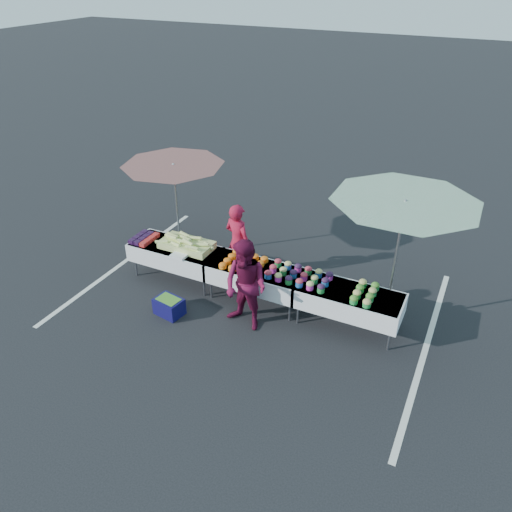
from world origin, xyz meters
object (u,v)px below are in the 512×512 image
at_px(table_left, 176,253).
at_px(umbrella_left, 174,173).
at_px(storage_bin, 169,306).
at_px(vendor, 238,242).
at_px(umbrella_right, 403,212).
at_px(table_right, 349,300).
at_px(table_center, 256,275).
at_px(customer, 246,286).

height_order(table_left, umbrella_left, umbrella_left).
bearing_deg(storage_bin, vendor, 80.42).
relative_size(vendor, umbrella_right, 0.52).
bearing_deg(table_right, umbrella_left, 168.83).
height_order(table_left, table_center, same).
distance_m(customer, storage_bin, 1.62).
distance_m(vendor, storage_bin, 1.88).
bearing_deg(umbrella_left, table_center, -19.56).
height_order(table_left, customer, customer).
relative_size(table_center, customer, 1.09).
height_order(table_center, umbrella_right, umbrella_right).
relative_size(table_left, table_right, 1.00).
height_order(vendor, storage_bin, vendor).
bearing_deg(storage_bin, umbrella_right, 31.30).
bearing_deg(customer, vendor, 134.79).
bearing_deg(vendor, table_center, 154.28).
bearing_deg(table_left, storage_bin, -63.42).
height_order(table_left, storage_bin, table_left).
xyz_separation_m(table_right, customer, (-1.63, -0.75, 0.27)).
distance_m(table_right, umbrella_right, 1.80).
height_order(table_right, customer, customer).
relative_size(table_center, umbrella_left, 0.77).
xyz_separation_m(table_center, umbrella_right, (2.41, 0.40, 1.64)).
bearing_deg(table_right, vendor, 166.79).
distance_m(table_left, vendor, 1.28).
bearing_deg(umbrella_right, storage_bin, -158.03).
bearing_deg(vendor, table_left, 42.33).
bearing_deg(table_right, storage_bin, -160.55).
height_order(table_right, vendor, vendor).
bearing_deg(table_center, table_right, 0.00).
bearing_deg(vendor, table_right, -178.63).
distance_m(customer, umbrella_right, 2.87).
bearing_deg(customer, table_center, 114.82).
bearing_deg(umbrella_right, table_left, -174.57).
bearing_deg(umbrella_left, customer, -32.62).
bearing_deg(umbrella_left, vendor, -7.86).
xyz_separation_m(table_left, vendor, (1.11, 0.58, 0.24)).
distance_m(table_center, table_right, 1.80).
xyz_separation_m(customer, storage_bin, (-1.43, -0.33, -0.68)).
bearing_deg(table_center, storage_bin, -139.37).
bearing_deg(umbrella_right, table_center, -170.58).
distance_m(table_right, customer, 1.81).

